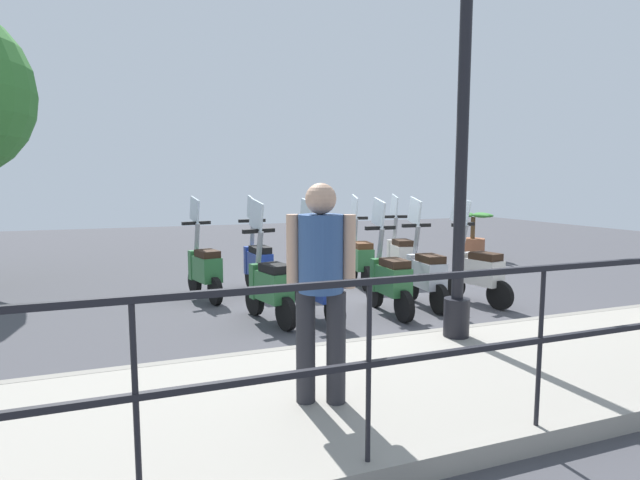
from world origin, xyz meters
name	(u,v)px	position (x,y,z in m)	size (l,w,h in m)	color
ground_plane	(356,300)	(0.00, 0.00, 0.00)	(28.00, 28.00, 0.00)	#424247
promenade_walkway	(502,369)	(-3.15, 0.00, 0.07)	(2.20, 20.00, 0.15)	gray
fence_railing	(612,307)	(-4.20, 0.00, 0.89)	(0.04, 16.03, 1.07)	black
lamp_post_near	(461,164)	(-2.40, -0.05, 1.93)	(0.26, 0.90, 4.04)	black
pedestrian_distant	(321,276)	(-3.37, 1.82, 1.08)	(0.42, 0.46, 1.59)	#28282D
potted_palm	(472,239)	(2.90, -4.28, 0.45)	(1.06, 0.66, 1.05)	#9E5B3D
scooter_near_0	(477,271)	(-0.81, -1.53, 0.48)	(1.22, 0.50, 1.54)	black
scooter_near_1	(425,273)	(-0.71, -0.73, 0.48)	(1.23, 0.44, 1.54)	black
scooter_near_2	(389,279)	(-0.89, -0.07, 0.48)	(1.23, 0.44, 1.54)	black
scooter_near_3	(319,283)	(-0.85, 0.91, 0.48)	(1.23, 0.45, 1.54)	black
scooter_near_4	(270,285)	(-0.72, 1.51, 0.48)	(1.21, 0.51, 1.54)	black
scooter_far_0	(400,254)	(1.02, -1.30, 0.48)	(1.22, 0.48, 1.54)	black
scooter_far_1	(360,258)	(0.93, -0.49, 0.48)	(1.23, 0.45, 1.54)	black
scooter_far_2	(309,262)	(0.78, 0.47, 0.48)	(1.20, 0.54, 1.54)	black
scooter_far_3	(258,263)	(0.98, 1.26, 0.48)	(1.23, 0.44, 1.54)	black
scooter_far_4	(204,268)	(0.83, 2.11, 0.48)	(1.21, 0.51, 1.54)	black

